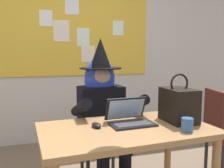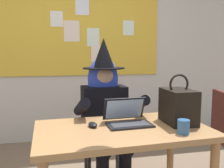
{
  "view_description": "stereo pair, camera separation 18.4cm",
  "coord_description": "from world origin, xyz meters",
  "px_view_note": "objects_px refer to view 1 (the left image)",
  "views": [
    {
      "loc": [
        -0.42,
        -1.57,
        1.27
      ],
      "look_at": [
        0.18,
        0.38,
        1.01
      ],
      "focal_mm": 39.78,
      "sensor_mm": 36.0,
      "label": 1
    },
    {
      "loc": [
        -0.25,
        -1.62,
        1.27
      ],
      "look_at": [
        0.18,
        0.38,
        1.01
      ],
      "focal_mm": 39.78,
      "sensor_mm": 36.0,
      "label": 2
    }
  ],
  "objects_px": {
    "laptop": "(130,118)",
    "coffee_mug": "(187,125)",
    "handbag": "(179,105)",
    "desk_main": "(126,141)",
    "chair_at_desk": "(99,131)",
    "person_costumed": "(103,106)",
    "chair_extra_corner": "(224,129)",
    "computer_mouse": "(96,125)"
  },
  "relations": [
    {
      "from": "desk_main",
      "to": "chair_at_desk",
      "type": "height_order",
      "value": "chair_at_desk"
    },
    {
      "from": "chair_at_desk",
      "to": "chair_extra_corner",
      "type": "bearing_deg",
      "value": 72.59
    },
    {
      "from": "laptop",
      "to": "coffee_mug",
      "type": "xyz_separation_m",
      "value": [
        0.3,
        -0.3,
        0.0
      ]
    },
    {
      "from": "computer_mouse",
      "to": "coffee_mug",
      "type": "distance_m",
      "value": 0.63
    },
    {
      "from": "chair_extra_corner",
      "to": "handbag",
      "type": "bearing_deg",
      "value": -144.0
    },
    {
      "from": "laptop",
      "to": "handbag",
      "type": "relative_size",
      "value": 0.92
    },
    {
      "from": "desk_main",
      "to": "handbag",
      "type": "height_order",
      "value": "handbag"
    },
    {
      "from": "chair_at_desk",
      "to": "computer_mouse",
      "type": "height_order",
      "value": "chair_at_desk"
    },
    {
      "from": "person_costumed",
      "to": "computer_mouse",
      "type": "xyz_separation_m",
      "value": [
        -0.19,
        -0.54,
        -0.02
      ]
    },
    {
      "from": "computer_mouse",
      "to": "coffee_mug",
      "type": "xyz_separation_m",
      "value": [
        0.57,
        -0.28,
        0.03
      ]
    },
    {
      "from": "chair_extra_corner",
      "to": "computer_mouse",
      "type": "bearing_deg",
      "value": -155.6
    },
    {
      "from": "desk_main",
      "to": "coffee_mug",
      "type": "distance_m",
      "value": 0.45
    },
    {
      "from": "chair_at_desk",
      "to": "laptop",
      "type": "bearing_deg",
      "value": 7.6
    },
    {
      "from": "person_costumed",
      "to": "computer_mouse",
      "type": "bearing_deg",
      "value": -22.4
    },
    {
      "from": "person_costumed",
      "to": "laptop",
      "type": "height_order",
      "value": "person_costumed"
    },
    {
      "from": "coffee_mug",
      "to": "handbag",
      "type": "bearing_deg",
      "value": 71.2
    },
    {
      "from": "handbag",
      "to": "desk_main",
      "type": "bearing_deg",
      "value": -176.23
    },
    {
      "from": "desk_main",
      "to": "coffee_mug",
      "type": "relative_size",
      "value": 13.35
    },
    {
      "from": "handbag",
      "to": "coffee_mug",
      "type": "distance_m",
      "value": 0.27
    },
    {
      "from": "chair_at_desk",
      "to": "person_costumed",
      "type": "height_order",
      "value": "person_costumed"
    },
    {
      "from": "handbag",
      "to": "computer_mouse",
      "type": "bearing_deg",
      "value": 177.43
    },
    {
      "from": "desk_main",
      "to": "chair_extra_corner",
      "type": "bearing_deg",
      "value": 16.04
    },
    {
      "from": "chair_at_desk",
      "to": "chair_extra_corner",
      "type": "relative_size",
      "value": 0.97
    },
    {
      "from": "desk_main",
      "to": "chair_at_desk",
      "type": "distance_m",
      "value": 0.74
    },
    {
      "from": "laptop",
      "to": "handbag",
      "type": "bearing_deg",
      "value": -11.08
    },
    {
      "from": "desk_main",
      "to": "chair_extra_corner",
      "type": "height_order",
      "value": "chair_extra_corner"
    },
    {
      "from": "laptop",
      "to": "coffee_mug",
      "type": "height_order",
      "value": "laptop"
    },
    {
      "from": "chair_at_desk",
      "to": "laptop",
      "type": "height_order",
      "value": "laptop"
    },
    {
      "from": "person_costumed",
      "to": "handbag",
      "type": "distance_m",
      "value": 0.74
    },
    {
      "from": "computer_mouse",
      "to": "chair_extra_corner",
      "type": "distance_m",
      "value": 1.42
    },
    {
      "from": "chair_extra_corner",
      "to": "coffee_mug",
      "type": "bearing_deg",
      "value": -132.56
    },
    {
      "from": "coffee_mug",
      "to": "person_costumed",
      "type": "bearing_deg",
      "value": 114.81
    },
    {
      "from": "computer_mouse",
      "to": "handbag",
      "type": "relative_size",
      "value": 0.28
    },
    {
      "from": "laptop",
      "to": "computer_mouse",
      "type": "distance_m",
      "value": 0.27
    },
    {
      "from": "coffee_mug",
      "to": "laptop",
      "type": "bearing_deg",
      "value": 135.39
    },
    {
      "from": "chair_extra_corner",
      "to": "person_costumed",
      "type": "bearing_deg",
      "value": -179.61
    },
    {
      "from": "desk_main",
      "to": "person_costumed",
      "type": "distance_m",
      "value": 0.62
    },
    {
      "from": "desk_main",
      "to": "handbag",
      "type": "bearing_deg",
      "value": 3.77
    },
    {
      "from": "coffee_mug",
      "to": "desk_main",
      "type": "bearing_deg",
      "value": 149.04
    },
    {
      "from": "chair_at_desk",
      "to": "handbag",
      "type": "xyz_separation_m",
      "value": [
        0.46,
        -0.69,
        0.38
      ]
    },
    {
      "from": "handbag",
      "to": "laptop",
      "type": "bearing_deg",
      "value": 172.34
    },
    {
      "from": "laptop",
      "to": "coffee_mug",
      "type": "relative_size",
      "value": 3.64
    }
  ]
}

